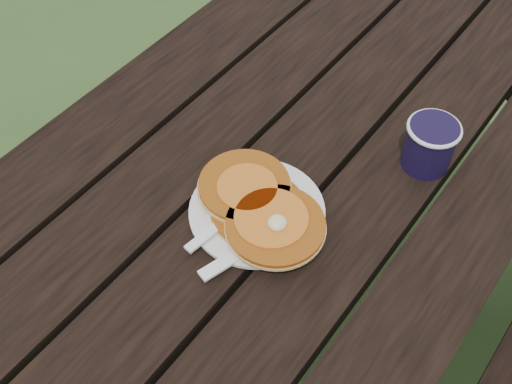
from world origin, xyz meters
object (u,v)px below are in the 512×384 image
Objects in this scene: plate at (257,212)px; coffee_cup at (430,143)px; pancake_stack at (260,208)px; picnic_table at (251,317)px.

plate is 0.30m from coffee_cup.
plate is 0.02m from pancake_stack.
plate is (0.02, -0.01, 0.39)m from picnic_table.
plate is at bearing 161.96° from pancake_stack.
coffee_cup is (0.15, 0.25, 0.02)m from pancake_stack.
plate is 2.36× the size of coffee_cup.
pancake_stack is at bearing -21.91° from picnic_table.
plate is at bearing -23.26° from picnic_table.
coffee_cup reaches higher than pancake_stack.
pancake_stack reaches higher than picnic_table.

